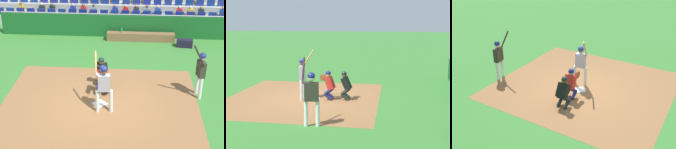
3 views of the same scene
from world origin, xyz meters
TOP-DOWN VIEW (x-y plane):
  - ground_plane at (0.00, 0.00)m, footprint 160.00×160.00m
  - infield_dirt_patch at (0.00, 0.50)m, footprint 7.33×6.81m
  - home_plate_marker at (0.00, 0.00)m, footprint 0.62×0.62m
  - batter_at_plate at (-0.21, 0.47)m, footprint 0.67×0.60m
  - catcher_crouching at (-0.04, -0.69)m, footprint 0.48×0.72m
  - home_plate_umpire at (0.05, -1.42)m, footprint 0.49×0.49m
  - on_deck_batter at (-3.71, -0.84)m, footprint 0.59×0.64m

SIDE VIEW (x-z plane):
  - ground_plane at x=0.00m, z-range 0.00..0.00m
  - infield_dirt_patch at x=0.00m, z-range 0.00..0.01m
  - home_plate_marker at x=0.00m, z-range 0.01..0.02m
  - home_plate_umpire at x=0.05m, z-range 0.06..1.34m
  - catcher_crouching at x=-0.04m, z-range 0.07..1.38m
  - batter_at_plate at x=-0.21m, z-range 0.04..2.24m
  - on_deck_batter at x=-3.71m, z-range 0.01..2.27m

